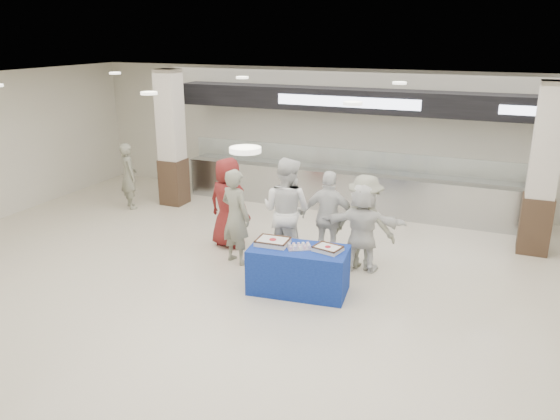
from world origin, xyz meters
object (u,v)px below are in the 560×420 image
at_px(display_table, 298,270).
at_px(chef_short, 329,217).
at_px(civilian_white, 362,227).
at_px(sheet_cake_left, 273,241).
at_px(chef_tall, 286,211).
at_px(soldier_b, 364,222).
at_px(civilian_maroon, 228,203).
at_px(soldier_bg, 129,176).
at_px(sheet_cake_right, 328,248).
at_px(cupcake_tray, 299,246).
at_px(soldier_a, 236,217).

bearing_deg(display_table, chef_short, 80.64).
bearing_deg(civilian_white, display_table, 50.35).
bearing_deg(sheet_cake_left, chef_short, 69.11).
distance_m(chef_tall, soldier_b, 1.39).
relative_size(civilian_maroon, civilian_white, 1.09).
bearing_deg(soldier_bg, soldier_b, -154.16).
relative_size(sheet_cake_right, cupcake_tray, 1.01).
bearing_deg(sheet_cake_left, cupcake_tray, 2.12).
height_order(sheet_cake_left, soldier_bg, soldier_bg).
relative_size(sheet_cake_right, soldier_b, 0.28).
xyz_separation_m(chef_tall, soldier_b, (1.35, 0.29, -0.13)).
xyz_separation_m(display_table, civilian_white, (0.71, 1.22, 0.43)).
height_order(sheet_cake_right, cupcake_tray, sheet_cake_right).
height_order(display_table, sheet_cake_right, sheet_cake_right).
bearing_deg(civilian_maroon, soldier_b, -172.98).
xyz_separation_m(sheet_cake_right, civilian_white, (0.26, 1.15, 0.01)).
height_order(cupcake_tray, soldier_a, soldier_a).
bearing_deg(soldier_b, cupcake_tray, 66.54).
bearing_deg(cupcake_tray, civilian_white, 59.61).
relative_size(display_table, sheet_cake_right, 3.28).
xyz_separation_m(sheet_cake_left, sheet_cake_right, (0.90, 0.08, -0.01)).
bearing_deg(soldier_b, sheet_cake_right, 83.15).
bearing_deg(sheet_cake_left, soldier_a, 145.97).
bearing_deg(sheet_cake_right, chef_short, 106.91).
height_order(sheet_cake_right, soldier_a, soldier_a).
height_order(cupcake_tray, soldier_b, soldier_b).
xyz_separation_m(display_table, soldier_a, (-1.46, 0.68, 0.50)).
xyz_separation_m(sheet_cake_right, chef_tall, (-1.09, 0.97, 0.18)).
xyz_separation_m(cupcake_tray, soldier_b, (0.71, 1.32, 0.07)).
bearing_deg(sheet_cake_left, civilian_maroon, 138.23).
distance_m(sheet_cake_right, soldier_b, 1.29).
height_order(cupcake_tray, chef_tall, chef_tall).
distance_m(sheet_cake_right, chef_tall, 1.47).
relative_size(chef_short, soldier_bg, 1.09).
distance_m(soldier_b, civilian_white, 0.12).
height_order(display_table, civilian_white, civilian_white).
relative_size(display_table, civilian_maroon, 0.88).
bearing_deg(soldier_a, civilian_maroon, -33.95).
height_order(cupcake_tray, civilian_maroon, civilian_maroon).
xyz_separation_m(chef_short, soldier_bg, (-5.33, 1.26, -0.07)).
height_order(soldier_b, civilian_white, soldier_b).
distance_m(display_table, cupcake_tray, 0.41).
xyz_separation_m(chef_short, civilian_white, (0.64, -0.12, -0.05)).
bearing_deg(civilian_white, sheet_cake_right, 68.07).
height_order(civilian_maroon, civilian_white, civilian_maroon).
relative_size(sheet_cake_left, sheet_cake_right, 1.11).
bearing_deg(cupcake_tray, display_table, -117.68).
relative_size(sheet_cake_right, soldier_bg, 0.30).
relative_size(chef_tall, soldier_bg, 1.25).
distance_m(cupcake_tray, soldier_bg, 5.87).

